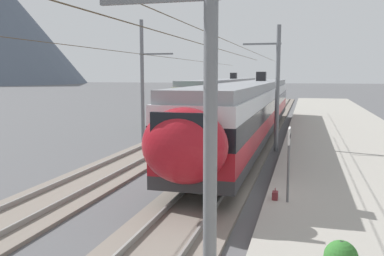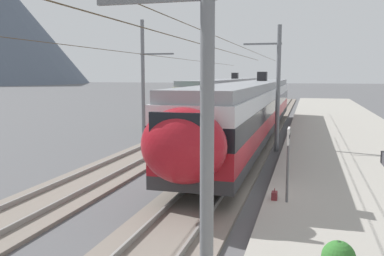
{
  "view_description": "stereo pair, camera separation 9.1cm",
  "coord_description": "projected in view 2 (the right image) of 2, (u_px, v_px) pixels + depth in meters",
  "views": [
    {
      "loc": [
        -13.75,
        -2.07,
        4.33
      ],
      "look_at": [
        3.35,
        2.62,
        2.04
      ],
      "focal_mm": 38.65,
      "sensor_mm": 36.0,
      "label": 1
    },
    {
      "loc": [
        -13.72,
        -2.16,
        4.33
      ],
      "look_at": [
        3.35,
        2.62,
        2.04
      ],
      "focal_mm": 38.65,
      "sensor_mm": 36.0,
      "label": 2
    }
  ],
  "objects": [
    {
      "name": "catenary_mast_mid",
      "position": [
        275.0,
        85.0,
        23.05
      ],
      "size": [
        45.39,
        2.12,
        7.05
      ],
      "color": "slate",
      "rests_on": "ground"
    },
    {
      "name": "catenary_mast_far_side",
      "position": [
        145.0,
        79.0,
        26.77
      ],
      "size": [
        45.39,
        2.26,
        7.81
      ],
      "color": "slate",
      "rests_on": "ground"
    },
    {
      "name": "track_far",
      "position": [
        78.0,
        186.0,
        15.9
      ],
      "size": [
        120.0,
        3.0,
        0.28
      ],
      "color": "slate",
      "rests_on": "ground"
    },
    {
      "name": "train_near_platform",
      "position": [
        253.0,
        107.0,
        26.97
      ],
      "size": [
        32.88,
        2.84,
        4.27
      ],
      "color": "#2D2D30",
      "rests_on": "track_near"
    },
    {
      "name": "train_far_track",
      "position": [
        227.0,
        94.0,
        44.33
      ],
      "size": [
        31.08,
        2.98,
        4.27
      ],
      "color": "#2D2D30",
      "rests_on": "track_far"
    },
    {
      "name": "catenary_mast_west",
      "position": [
        200.0,
        88.0,
        6.9
      ],
      "size": [
        45.39,
        2.12,
        7.93
      ],
      "color": "slate",
      "rests_on": "ground"
    },
    {
      "name": "platform_sign",
      "position": [
        288.0,
        148.0,
        12.87
      ],
      "size": [
        0.7,
        0.08,
        2.37
      ],
      "color": "#59595B",
      "rests_on": "platform_slab"
    },
    {
      "name": "handbag_near_sign",
      "position": [
        274.0,
        195.0,
        13.37
      ],
      "size": [
        0.32,
        0.18,
        0.38
      ],
      "color": "maroon",
      "rests_on": "platform_slab"
    },
    {
      "name": "ground_plane",
      "position": [
        239.0,
        201.0,
        14.24
      ],
      "size": [
        400.0,
        400.0,
        0.0
      ],
      "primitive_type": "plane",
      "color": "#565659"
    },
    {
      "name": "track_near",
      "position": [
        203.0,
        196.0,
        14.57
      ],
      "size": [
        120.0,
        3.0,
        0.28
      ],
      "color": "slate",
      "rests_on": "ground"
    }
  ]
}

